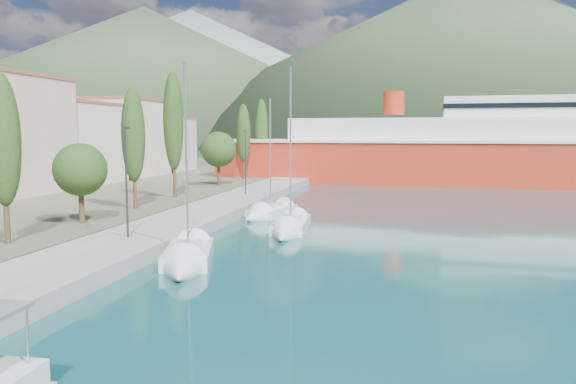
# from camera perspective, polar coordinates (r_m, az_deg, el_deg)

# --- Properties ---
(ground) EXTENTS (1400.00, 1400.00, 0.00)m
(ground) POSITION_cam_1_polar(r_m,az_deg,el_deg) (134.35, 9.74, 3.17)
(ground) COLOR #134C51
(quay) EXTENTS (5.00, 88.00, 0.80)m
(quay) POSITION_cam_1_polar(r_m,az_deg,el_deg) (43.26, -8.27, -2.18)
(quay) COLOR gray
(quay) RESTS_ON ground
(hills_far) EXTENTS (1480.00, 900.00, 180.00)m
(hills_far) POSITION_cam_1_polar(r_m,az_deg,el_deg) (650.37, 24.58, 11.77)
(hills_far) COLOR slate
(hills_far) RESTS_ON ground
(hills_near) EXTENTS (1010.00, 520.00, 115.00)m
(hills_near) POSITION_cam_1_polar(r_m,az_deg,el_deg) (399.61, 26.15, 11.57)
(hills_near) COLOR #364A2D
(hills_near) RESTS_ON ground
(town_buildings) EXTENTS (9.20, 69.20, 11.30)m
(town_buildings) POSITION_cam_1_polar(r_m,az_deg,el_deg) (63.67, -24.54, 4.63)
(town_buildings) COLOR beige
(town_buildings) RESTS_ON land_strip
(tree_row) EXTENTS (3.91, 61.55, 11.23)m
(tree_row) POSITION_cam_1_polar(r_m,az_deg,el_deg) (51.79, -11.33, 5.10)
(tree_row) COLOR #47301E
(tree_row) RESTS_ON land_strip
(lamp_posts) EXTENTS (0.15, 44.70, 6.06)m
(lamp_posts) POSITION_cam_1_polar(r_m,az_deg,el_deg) (32.14, -15.81, 1.43)
(lamp_posts) COLOR #2D2D33
(lamp_posts) RESTS_ON quay
(sailboat_near) EXTENTS (4.31, 7.89, 10.86)m
(sailboat_near) POSITION_cam_1_polar(r_m,az_deg,el_deg) (27.63, -10.42, -7.12)
(sailboat_near) COLOR silver
(sailboat_near) RESTS_ON ground
(sailboat_mid) EXTENTS (2.79, 8.25, 11.66)m
(sailboat_mid) POSITION_cam_1_polar(r_m,az_deg,el_deg) (36.25, -0.06, -3.89)
(sailboat_mid) COLOR silver
(sailboat_mid) RESTS_ON ground
(sailboat_far) EXTENTS (3.56, 7.12, 10.02)m
(sailboat_far) POSITION_cam_1_polar(r_m,az_deg,el_deg) (43.20, -2.57, -2.28)
(sailboat_far) COLOR silver
(sailboat_far) RESTS_ON ground
(ferry) EXTENTS (63.97, 15.60, 12.62)m
(ferry) POSITION_cam_1_polar(r_m,az_deg,el_deg) (76.33, 17.35, 3.75)
(ferry) COLOR #B42C19
(ferry) RESTS_ON ground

